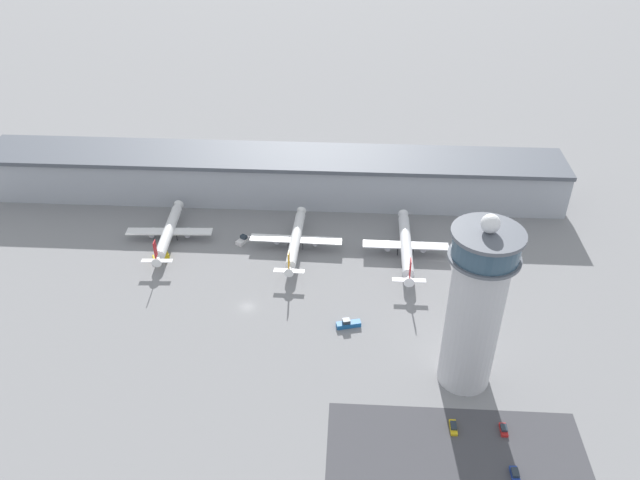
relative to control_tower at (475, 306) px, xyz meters
name	(u,v)px	position (x,y,z in m)	size (l,w,h in m)	color
ground_plane	(247,307)	(-64.64, 26.49, -25.80)	(1000.00, 1000.00, 0.00)	gray
terminal_building	(272,176)	(-64.64, 96.49, -16.23)	(230.60, 25.00, 18.94)	#A3A8B2
control_tower	(475,306)	(0.00, 0.00, 0.00)	(17.84, 17.84, 53.43)	#BCBCC1
parking_lot_surface	(460,474)	(-4.75, -31.36, -25.80)	(64.00, 40.00, 0.01)	#424247
airplane_gate_alpha	(169,232)	(-98.95, 62.25, -21.89)	(31.64, 39.10, 12.01)	white
airplane_gate_bravo	(296,240)	(-51.99, 59.16, -21.51)	(33.17, 39.87, 12.00)	white
airplane_gate_charlie	(406,245)	(-12.80, 57.40, -21.30)	(30.31, 42.46, 12.83)	white
service_truck_catering	(348,324)	(-32.34, 19.12, -24.80)	(7.83, 4.08, 2.88)	black
service_truck_fuel	(161,256)	(-99.22, 50.78, -24.74)	(6.00, 4.91, 3.05)	black
service_truck_baggage	(243,240)	(-71.75, 62.63, -24.86)	(5.08, 6.19, 2.71)	black
car_green_van	(515,474)	(8.23, -31.14, -25.19)	(1.92, 4.60, 1.57)	black
car_blue_compact	(453,427)	(-4.71, -17.96, -25.28)	(1.73, 4.78, 1.37)	black
car_maroon_suv	(504,429)	(7.99, -18.01, -25.23)	(1.79, 4.06, 1.47)	black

